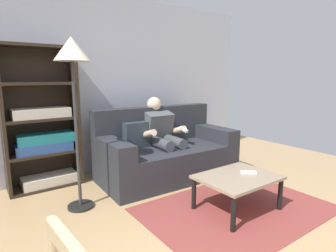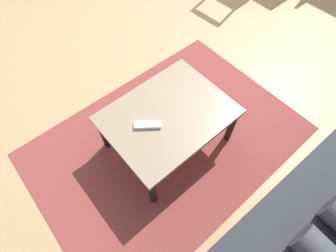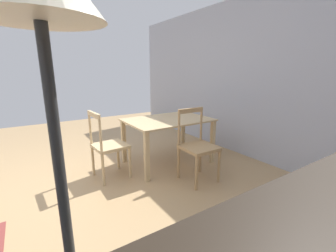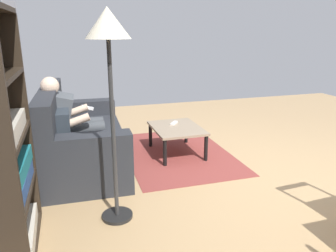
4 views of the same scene
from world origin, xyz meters
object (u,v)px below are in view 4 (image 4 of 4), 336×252
person_lounging (74,120)px  coffee_table (177,130)px  floor_lamp (109,45)px  tv_remote (174,123)px  couch (78,139)px

person_lounging → coffee_table: person_lounging is taller
coffee_table → floor_lamp: size_ratio=0.45×
tv_remote → floor_lamp: floor_lamp is taller
tv_remote → floor_lamp: size_ratio=0.09×
floor_lamp → coffee_table: bearing=-37.0°
couch → tv_remote: (0.20, -1.31, 0.04)m
person_lounging → floor_lamp: bearing=-167.0°
person_lounging → coffee_table: size_ratio=1.37×
couch → coffee_table: size_ratio=2.35×
person_lounging → coffee_table: 1.36m
person_lounging → tv_remote: 1.38m
couch → tv_remote: size_ratio=11.40×
floor_lamp → tv_remote: bearing=-34.3°
person_lounging → tv_remote: person_lounging is taller
couch → tv_remote: 1.33m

